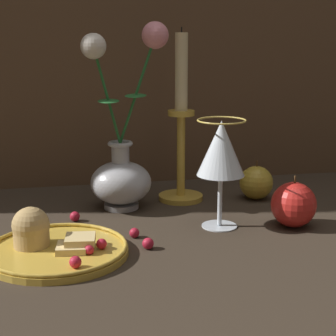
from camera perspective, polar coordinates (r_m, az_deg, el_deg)
ground_plane at (r=0.97m, az=-0.34°, el=-6.09°), size 2.40×2.40×0.00m
vase at (r=1.06m, az=-4.70°, el=0.90°), size 0.16×0.12×0.35m
plate_with_pastries at (r=0.87m, az=-11.78°, el=-7.61°), size 0.22×0.22×0.07m
wine_glass at (r=0.95m, az=5.41°, el=1.66°), size 0.08×0.08×0.19m
candlestick at (r=1.10m, az=1.33°, el=3.42°), size 0.09×0.09×0.34m
apple_beside_vase at (r=0.99m, az=12.64°, el=-3.66°), size 0.08×0.08×0.09m
apple_near_glass at (r=1.15m, az=8.95°, el=-1.48°), size 0.07×0.07×0.08m
berry_near_plate at (r=0.88m, az=-2.04°, el=-7.67°), size 0.02×0.02×0.02m
berry_front_center at (r=0.93m, az=-3.44°, el=-6.60°), size 0.02×0.02×0.02m
berry_by_glass_stem at (r=1.02m, az=-9.45°, el=-4.87°), size 0.02×0.02×0.02m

